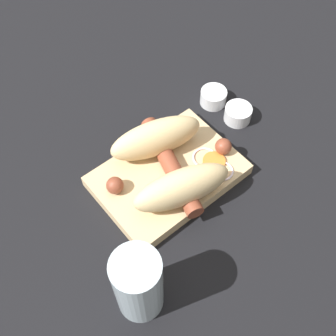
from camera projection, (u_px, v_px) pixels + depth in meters
ground_plane at (168, 179)px, 0.66m from camera, size 3.00×3.00×0.00m
food_tray at (168, 175)px, 0.65m from camera, size 0.22×0.15×0.02m
bread_roll at (168, 162)px, 0.61m from camera, size 0.18×0.18×0.06m
sausage at (171, 165)px, 0.63m from camera, size 0.20×0.18×0.03m
pickled_veggies at (211, 164)px, 0.65m from camera, size 0.08×0.07×0.00m
condiment_cup_near at (238, 114)px, 0.72m from camera, size 0.05×0.05×0.03m
condiment_cup_far at (213, 98)px, 0.74m from camera, size 0.05×0.05×0.03m
drink_glass at (138, 285)px, 0.50m from camera, size 0.06×0.06×0.12m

